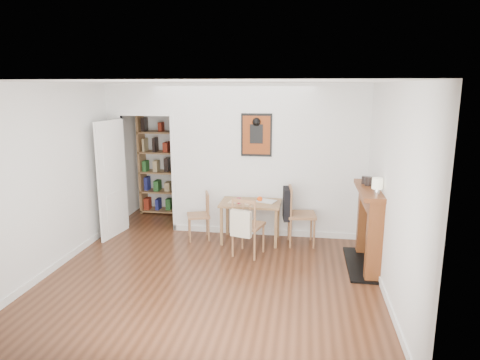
% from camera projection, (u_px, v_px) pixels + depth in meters
% --- Properties ---
extents(ground, '(5.20, 5.20, 0.00)m').
position_uv_depth(ground, '(218.00, 263.00, 6.29)').
color(ground, '#58301C').
rests_on(ground, ground).
extents(room_shell, '(5.20, 5.20, 5.20)m').
position_uv_depth(room_shell, '(239.00, 161.00, 7.29)').
color(room_shell, silver).
rests_on(room_shell, ground).
extents(dining_table, '(0.99, 0.63, 0.68)m').
position_uv_depth(dining_table, '(251.00, 207.00, 7.08)').
color(dining_table, '#8A6140').
rests_on(dining_table, ground).
extents(chair_left, '(0.51, 0.51, 0.81)m').
position_uv_depth(chair_left, '(198.00, 216.00, 7.22)').
color(chair_left, '#976946').
rests_on(chair_left, ground).
extents(chair_right, '(0.60, 0.54, 0.98)m').
position_uv_depth(chair_right, '(300.00, 215.00, 6.96)').
color(chair_right, '#976946').
rests_on(chair_right, ground).
extents(chair_front, '(0.57, 0.61, 0.93)m').
position_uv_depth(chair_front, '(248.00, 226.00, 6.51)').
color(chair_front, '#976946').
rests_on(chair_front, ground).
extents(bookshelf, '(0.89, 0.36, 2.12)m').
position_uv_depth(bookshelf, '(162.00, 162.00, 8.62)').
color(bookshelf, '#8A6140').
rests_on(bookshelf, ground).
extents(fireplace, '(0.45, 1.25, 1.16)m').
position_uv_depth(fireplace, '(370.00, 225.00, 6.08)').
color(fireplace, brown).
rests_on(fireplace, ground).
extents(red_glass, '(0.07, 0.07, 0.09)m').
position_uv_depth(red_glass, '(239.00, 201.00, 6.97)').
color(red_glass, maroon).
rests_on(red_glass, dining_table).
extents(orange_fruit, '(0.09, 0.09, 0.09)m').
position_uv_depth(orange_fruit, '(260.00, 199.00, 7.09)').
color(orange_fruit, '#FF4E0D').
rests_on(orange_fruit, dining_table).
extents(placemat, '(0.42, 0.35, 0.00)m').
position_uv_depth(placemat, '(241.00, 202.00, 7.08)').
color(placemat, beige).
rests_on(placemat, dining_table).
extents(notebook, '(0.36, 0.31, 0.02)m').
position_uv_depth(notebook, '(266.00, 201.00, 7.09)').
color(notebook, silver).
rests_on(notebook, dining_table).
extents(mantel_lamp, '(0.14, 0.14, 0.22)m').
position_uv_depth(mantel_lamp, '(377.00, 184.00, 5.57)').
color(mantel_lamp, silver).
rests_on(mantel_lamp, fireplace).
extents(ceramic_jar_a, '(0.11, 0.11, 0.13)m').
position_uv_depth(ceramic_jar_a, '(369.00, 181.00, 6.09)').
color(ceramic_jar_a, black).
rests_on(ceramic_jar_a, fireplace).
extents(ceramic_jar_b, '(0.09, 0.09, 0.11)m').
position_uv_depth(ceramic_jar_b, '(365.00, 180.00, 6.21)').
color(ceramic_jar_b, black).
rests_on(ceramic_jar_b, fireplace).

